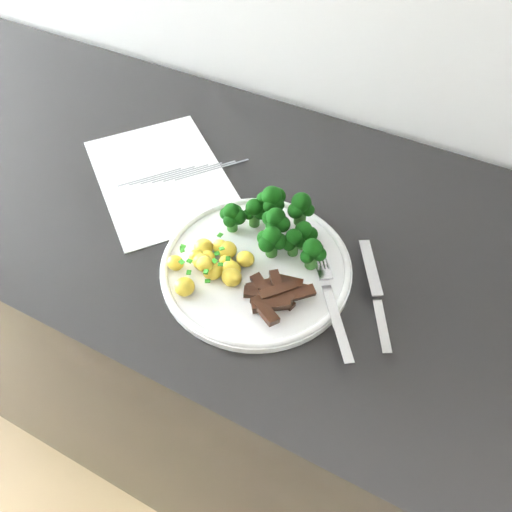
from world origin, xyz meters
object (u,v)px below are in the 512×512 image
object	(u,v)px
beef_strips	(274,294)
fork	(332,305)
broccoli	(278,222)
potatoes	(213,264)
recipe_paper	(162,176)
knife	(378,307)
counter	(276,373)
plate	(256,266)

from	to	relation	value
beef_strips	fork	xyz separation A→B (m)	(0.07, 0.02, -0.00)
broccoli	potatoes	bearing A→B (deg)	-120.33
potatoes	fork	bearing A→B (deg)	5.19
broccoli	potatoes	xyz separation A→B (m)	(-0.05, -0.09, -0.02)
recipe_paper	broccoli	bearing A→B (deg)	-10.28
broccoli	knife	xyz separation A→B (m)	(0.17, -0.05, -0.04)
counter	broccoli	distance (m)	0.50
knife	broccoli	bearing A→B (deg)	165.01
recipe_paper	beef_strips	size ratio (longest dim) A/B	3.67
fork	knife	bearing A→B (deg)	30.50
fork	beef_strips	bearing A→B (deg)	-164.34
beef_strips	knife	bearing A→B (deg)	22.23
counter	fork	world-z (taller)	fork
recipe_paper	plate	world-z (taller)	plate
recipe_paper	plate	xyz separation A→B (m)	(0.23, -0.10, 0.01)
recipe_paper	fork	size ratio (longest dim) A/B	2.10
counter	fork	size ratio (longest dim) A/B	14.65
fork	recipe_paper	bearing A→B (deg)	161.30
counter	knife	distance (m)	0.49
potatoes	knife	distance (m)	0.23
counter	potatoes	world-z (taller)	potatoes
counter	plate	distance (m)	0.47
counter	plate	world-z (taller)	plate
broccoli	knife	size ratio (longest dim) A/B	1.02
beef_strips	knife	xyz separation A→B (m)	(0.13, 0.05, -0.01)
recipe_paper	fork	bearing A→B (deg)	-18.70
recipe_paper	plate	size ratio (longest dim) A/B	1.27
plate	fork	xyz separation A→B (m)	(0.12, -0.02, 0.01)
beef_strips	recipe_paper	bearing A→B (deg)	153.27
potatoes	beef_strips	size ratio (longest dim) A/B	1.18
knife	fork	bearing A→B (deg)	-149.50
beef_strips	knife	size ratio (longest dim) A/B	0.56
recipe_paper	beef_strips	world-z (taller)	beef_strips
counter	broccoli	size ratio (longest dim) A/B	14.07
recipe_paper	knife	distance (m)	0.41
beef_strips	fork	distance (m)	0.08
recipe_paper	beef_strips	bearing A→B (deg)	-26.73
broccoli	beef_strips	xyz separation A→B (m)	(0.04, -0.10, -0.03)
recipe_paper	knife	xyz separation A→B (m)	(0.41, -0.09, 0.01)
broccoli	knife	bearing A→B (deg)	-14.99
beef_strips	counter	bearing A→B (deg)	109.07
counter	potatoes	bearing A→B (deg)	-115.63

